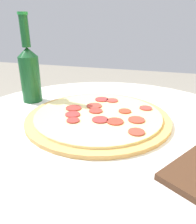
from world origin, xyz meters
TOP-DOWN VIEW (x-y plane):
  - table at (0.00, 0.00)m, footprint 0.83×0.83m
  - pizza at (-0.03, -0.03)m, footprint 0.38×0.38m
  - beer_bottle at (-0.11, -0.27)m, footprint 0.06×0.06m

SIDE VIEW (x-z plane):
  - table at x=0.00m, z-range 0.15..0.84m
  - pizza at x=-0.03m, z-range 0.69..0.71m
  - beer_bottle at x=-0.11m, z-range 0.66..0.93m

